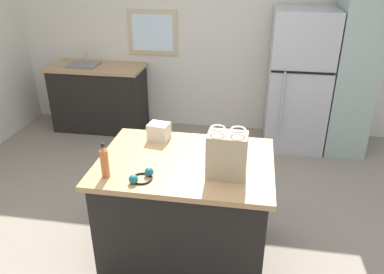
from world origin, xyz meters
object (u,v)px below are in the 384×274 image
(bottle, at_px, (105,162))
(kitchen_island, at_px, (186,208))
(shopping_bag, at_px, (227,155))
(small_box, at_px, (159,131))
(tall_cabinet, at_px, (354,63))
(refrigerator, at_px, (298,81))
(ear_defenders, at_px, (141,177))

(bottle, bearing_deg, kitchen_island, 32.31)
(kitchen_island, xyz_separation_m, shopping_bag, (0.32, -0.17, 0.60))
(kitchen_island, distance_m, small_box, 0.66)
(kitchen_island, relative_size, shopping_bag, 3.58)
(tall_cabinet, bearing_deg, bottle, -129.74)
(refrigerator, distance_m, tall_cabinet, 0.66)
(shopping_bag, relative_size, bottle, 1.41)
(shopping_bag, xyz_separation_m, ear_defenders, (-0.56, -0.14, -0.14))
(refrigerator, relative_size, bottle, 6.61)
(tall_cabinet, bearing_deg, kitchen_island, -125.96)
(bottle, height_order, ear_defenders, bottle)
(small_box, distance_m, bottle, 0.68)
(ear_defenders, bearing_deg, shopping_bag, 14.27)
(kitchen_island, xyz_separation_m, tall_cabinet, (1.62, 2.24, 0.66))
(refrigerator, distance_m, bottle, 2.97)
(kitchen_island, height_order, tall_cabinet, tall_cabinet)
(kitchen_island, xyz_separation_m, small_box, (-0.28, 0.32, 0.50))
(shopping_bag, distance_m, bottle, 0.83)
(kitchen_island, relative_size, ear_defenders, 6.25)
(refrigerator, height_order, ear_defenders, refrigerator)
(kitchen_island, bearing_deg, ear_defenders, -128.24)
(refrigerator, xyz_separation_m, bottle, (-1.51, -2.55, 0.14))
(bottle, bearing_deg, shopping_bag, 10.14)
(shopping_bag, bearing_deg, kitchen_island, 151.79)
(bottle, relative_size, ear_defenders, 1.24)
(bottle, bearing_deg, refrigerator, 59.47)
(tall_cabinet, relative_size, shopping_bag, 6.04)
(shopping_bag, height_order, bottle, shopping_bag)
(kitchen_island, height_order, ear_defenders, ear_defenders)
(ear_defenders, bearing_deg, refrigerator, 63.84)
(shopping_bag, height_order, small_box, shopping_bag)
(small_box, distance_m, ear_defenders, 0.64)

